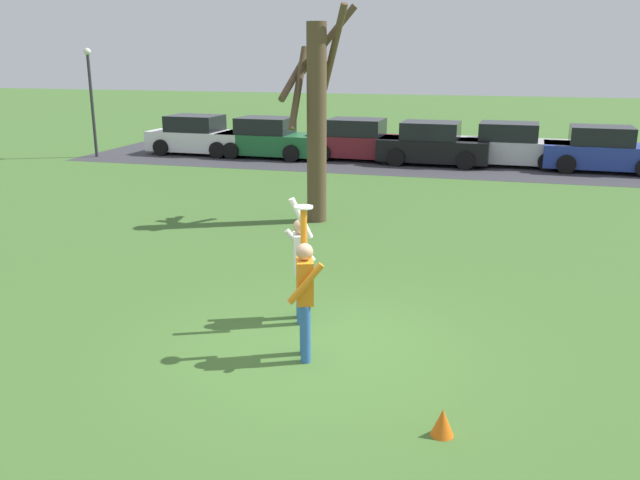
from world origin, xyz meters
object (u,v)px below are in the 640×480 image
(parked_car_silver, at_px, (511,146))
(field_cone_orange, at_px, (443,422))
(person_defender, at_px, (301,261))
(bare_tree_tall, at_px, (316,114))
(lamppost_by_lot, at_px, (91,92))
(parked_car_green, at_px, (268,139))
(person_catcher, at_px, (305,291))
(parked_car_white, at_px, (198,136))
(parked_car_blue, at_px, (603,151))
(frisbee_disc, at_px, (304,207))
(parked_car_black, at_px, (433,145))
(parked_car_maroon, at_px, (359,141))

(parked_car_silver, distance_m, field_cone_orange, 19.14)
(person_defender, bearing_deg, bare_tree_tall, 174.13)
(person_defender, xyz_separation_m, lamppost_by_lot, (-12.99, 14.20, 1.60))
(lamppost_by_lot, bearing_deg, parked_car_green, 14.61)
(person_catcher, bearing_deg, parked_car_silver, -28.25)
(parked_car_white, relative_size, parked_car_blue, 1.00)
(frisbee_disc, xyz_separation_m, bare_tree_tall, (-1.89, 7.41, 0.55))
(parked_car_silver, bearing_deg, parked_car_black, -168.47)
(parked_car_green, bearing_deg, person_catcher, -66.80)
(parked_car_silver, height_order, parked_car_blue, same)
(field_cone_orange, bearing_deg, parked_car_blue, 78.17)
(parked_car_white, height_order, field_cone_orange, parked_car_white)
(parked_car_maroon, relative_size, bare_tree_tall, 0.80)
(person_catcher, bearing_deg, parked_car_white, 10.15)
(person_catcher, relative_size, parked_car_green, 0.50)
(parked_car_white, xyz_separation_m, lamppost_by_lot, (-3.64, -1.87, 1.86))
(parked_car_blue, distance_m, lamppost_by_lot, 19.52)
(person_catcher, distance_m, person_defender, 1.33)
(person_defender, bearing_deg, field_cone_orange, 22.74)
(parked_car_maroon, bearing_deg, person_catcher, -78.27)
(person_catcher, bearing_deg, lamppost_by_lot, 21.66)
(field_cone_orange, bearing_deg, person_catcher, 143.99)
(parked_car_white, height_order, parked_car_green, same)
(lamppost_by_lot, bearing_deg, parked_car_white, 27.21)
(frisbee_disc, height_order, parked_car_green, frisbee_disc)
(parked_car_silver, distance_m, parked_car_blue, 3.18)
(frisbee_disc, bearing_deg, parked_car_maroon, 99.56)
(person_catcher, relative_size, frisbee_disc, 8.13)
(parked_car_white, bearing_deg, parked_car_green, 0.09)
(person_defender, distance_m, field_cone_orange, 3.75)
(parked_car_maroon, distance_m, parked_car_blue, 8.93)
(person_defender, relative_size, lamppost_by_lot, 0.48)
(frisbee_disc, bearing_deg, parked_car_silver, 80.74)
(person_catcher, relative_size, parked_car_silver, 0.50)
(person_catcher, distance_m, frisbee_disc, 1.13)
(person_defender, bearing_deg, parked_car_maroon, 169.59)
(frisbee_disc, height_order, parked_car_white, frisbee_disc)
(parked_car_green, bearing_deg, lamppost_by_lot, -163.35)
(parked_car_blue, bearing_deg, parked_car_black, -177.73)
(bare_tree_tall, bearing_deg, parked_car_maroon, 95.95)
(parked_car_green, relative_size, parked_car_silver, 1.00)
(parked_car_white, relative_size, lamppost_by_lot, 0.98)
(field_cone_orange, bearing_deg, parked_car_silver, 87.72)
(parked_car_maroon, height_order, parked_car_black, same)
(person_defender, distance_m, frisbee_disc, 1.57)
(parked_car_white, bearing_deg, parked_car_maroon, 4.16)
(parked_car_blue, bearing_deg, parked_car_maroon, 179.68)
(parked_car_maroon, bearing_deg, parked_car_silver, 2.86)
(parked_car_silver, bearing_deg, parked_car_blue, -6.09)
(person_catcher, distance_m, parked_car_silver, 17.88)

